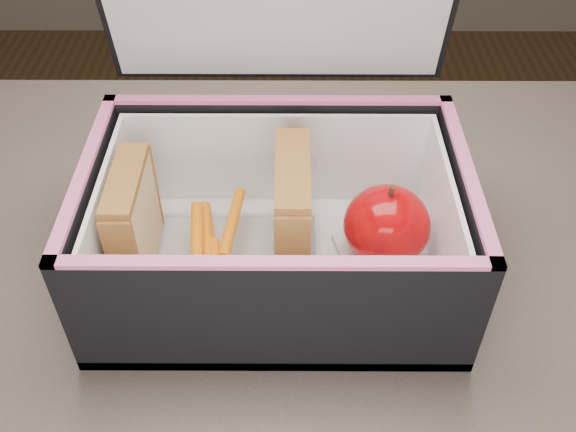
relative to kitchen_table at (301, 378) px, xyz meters
name	(u,v)px	position (x,y,z in m)	size (l,w,h in m)	color
kitchen_table	(301,378)	(0.00, 0.00, 0.00)	(1.20, 0.80, 0.75)	brown
lunch_bag	(277,215)	(-0.02, 0.06, 0.16)	(0.32, 0.26, 0.32)	black
plastic_tub	(215,235)	(-0.08, 0.06, 0.14)	(0.18, 0.13, 0.08)	white
sandwich_left	(134,221)	(-0.15, 0.06, 0.16)	(0.03, 0.09, 0.10)	#D3B983
sandwich_right	(292,217)	(-0.01, 0.06, 0.16)	(0.03, 0.10, 0.11)	#D3B983
carrot_sticks	(210,247)	(-0.08, 0.06, 0.13)	(0.05, 0.15, 0.03)	orange
paper_napkin	(379,256)	(0.07, 0.06, 0.11)	(0.07, 0.07, 0.01)	white
red_apple	(387,225)	(0.07, 0.06, 0.15)	(0.10, 0.10, 0.08)	#830008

